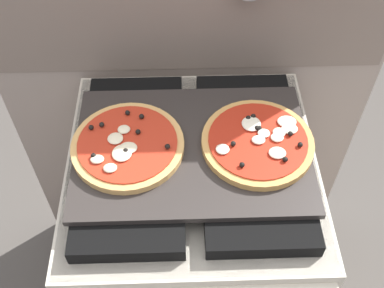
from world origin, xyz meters
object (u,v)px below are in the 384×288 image
at_px(pizza_right, 258,141).
at_px(stove, 192,243).
at_px(baking_tray, 192,149).
at_px(pizza_left, 127,144).

bearing_deg(pizza_right, stove, -178.51).
distance_m(baking_tray, pizza_left, 0.15).
bearing_deg(baking_tray, pizza_right, 0.87).
height_order(stove, pizza_right, pizza_right).
distance_m(stove, pizza_left, 0.50).
distance_m(stove, pizza_right, 0.50).
bearing_deg(pizza_right, baking_tray, -179.13).
bearing_deg(pizza_right, pizza_left, 179.83).
xyz_separation_m(baking_tray, pizza_right, (0.15, 0.00, 0.02)).
distance_m(stove, baking_tray, 0.46).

